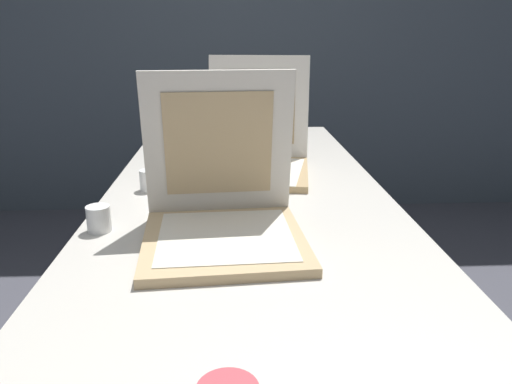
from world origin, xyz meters
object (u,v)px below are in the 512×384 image
at_px(pizza_box_front, 223,217).
at_px(cup_white_mid, 149,180).
at_px(pizza_box_middle, 255,156).
at_px(cup_white_near_left, 99,219).
at_px(table, 247,209).

height_order(pizza_box_front, cup_white_mid, pizza_box_front).
distance_m(pizza_box_middle, cup_white_near_left, 0.65).
distance_m(pizza_box_front, cup_white_near_left, 0.31).
distance_m(pizza_box_front, cup_white_mid, 0.45).
distance_m(table, pizza_box_front, 0.35).
bearing_deg(cup_white_mid, table, -11.07).
relative_size(table, cup_white_near_left, 33.39).
xyz_separation_m(table, pizza_box_front, (-0.06, -0.33, 0.10)).
bearing_deg(cup_white_near_left, pizza_box_front, -12.48).
height_order(table, cup_white_near_left, cup_white_near_left).
height_order(pizza_box_middle, cup_white_near_left, pizza_box_middle).
relative_size(pizza_box_front, pizza_box_middle, 0.86).
relative_size(pizza_box_middle, cup_white_near_left, 7.12).
bearing_deg(pizza_box_front, pizza_box_middle, 75.80).
xyz_separation_m(pizza_box_front, pizza_box_middle, (0.10, 0.57, -0.00)).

